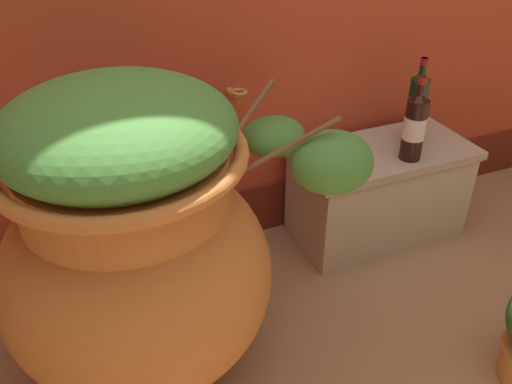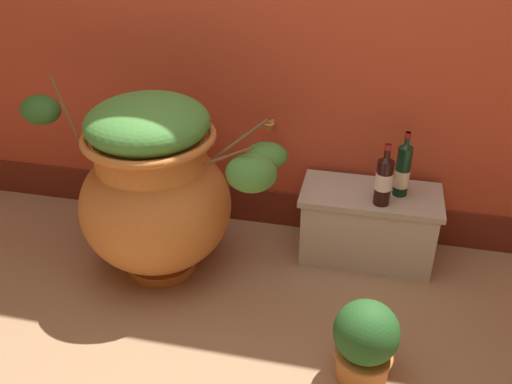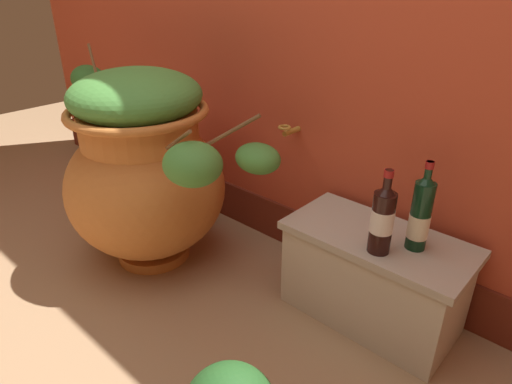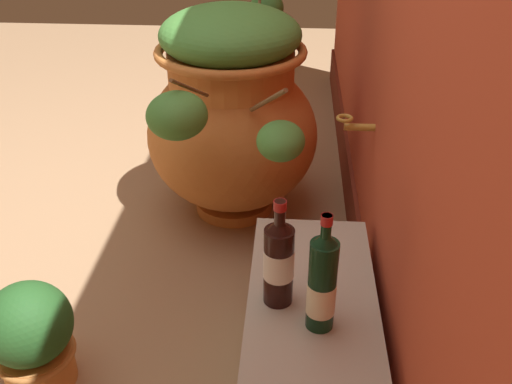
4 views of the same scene
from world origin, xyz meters
name	(u,v)px [view 1 (image 1 of 4)]	position (x,y,z in m)	size (l,w,h in m)	color
terracotta_urn	(136,243)	(-0.46, 0.58, 0.46)	(1.28, 0.71, 0.93)	#C17033
stone_ledge	(378,189)	(0.52, 0.90, 0.20)	(0.68, 0.34, 0.38)	beige
wine_bottle_left	(416,109)	(0.65, 0.92, 0.51)	(0.07, 0.07, 0.32)	black
wine_bottle_middle	(415,124)	(0.57, 0.81, 0.51)	(0.08, 0.08, 0.30)	black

